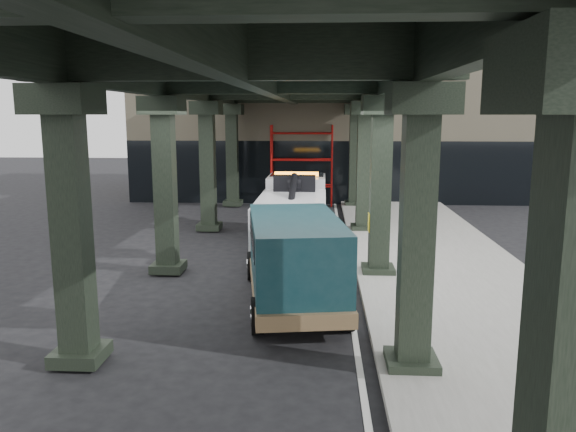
% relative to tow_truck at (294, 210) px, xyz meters
% --- Properties ---
extents(ground, '(90.00, 90.00, 0.00)m').
position_rel_tow_truck_xyz_m(ground, '(-0.04, -5.79, -1.23)').
color(ground, black).
rests_on(ground, ground).
extents(sidewalk, '(5.00, 40.00, 0.15)m').
position_rel_tow_truck_xyz_m(sidewalk, '(4.46, -3.79, -1.15)').
color(sidewalk, gray).
rests_on(sidewalk, ground).
extents(lane_stripe, '(0.12, 38.00, 0.01)m').
position_rel_tow_truck_xyz_m(lane_stripe, '(1.66, -3.79, -1.22)').
color(lane_stripe, silver).
rests_on(lane_stripe, ground).
extents(viaduct, '(7.40, 32.00, 6.40)m').
position_rel_tow_truck_xyz_m(viaduct, '(-0.44, -3.79, 4.23)').
color(viaduct, black).
rests_on(viaduct, ground).
extents(building, '(22.00, 10.00, 8.00)m').
position_rel_tow_truck_xyz_m(building, '(1.96, 14.21, 2.77)').
color(building, '#C6B793').
rests_on(building, ground).
extents(scaffolding, '(3.08, 0.88, 4.00)m').
position_rel_tow_truck_xyz_m(scaffolding, '(-0.04, 8.86, 0.88)').
color(scaffolding, '#B7110E').
rests_on(scaffolding, ground).
extents(tow_truck, '(2.39, 7.72, 2.52)m').
position_rel_tow_truck_xyz_m(tow_truck, '(0.00, 0.00, 0.00)').
color(tow_truck, black).
rests_on(tow_truck, ground).
extents(towed_van, '(2.82, 5.61, 2.18)m').
position_rel_tow_truck_xyz_m(towed_van, '(0.31, -6.35, -0.06)').
color(towed_van, '#10343B').
rests_on(towed_van, ground).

